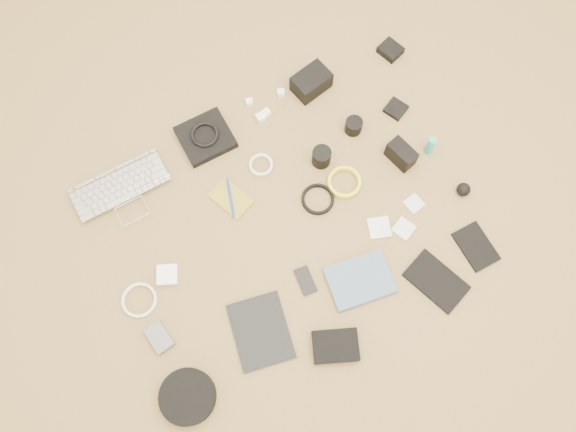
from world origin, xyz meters
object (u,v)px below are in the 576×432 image
dslr_camera (311,82)px  paperback (369,302)px  laptop (126,197)px  tablet (261,331)px  headphone_case (188,397)px  phone (305,281)px

dslr_camera → paperback: (-0.24, -0.86, -0.03)m
laptop → paperback: size_ratio=1.62×
tablet → headphone_case: 0.32m
laptop → paperback: (0.60, -0.77, -0.00)m
dslr_camera → paperback: 0.89m
laptop → dslr_camera: 0.85m
laptop → phone: (0.44, -0.59, -0.01)m
dslr_camera → tablet: size_ratio=0.60×
dslr_camera → tablet: dslr_camera is taller
dslr_camera → tablet: bearing=-140.3°
dslr_camera → tablet: 0.99m
phone → headphone_case: bearing=-157.6°
paperback → laptop: bearing=47.1°
dslr_camera → paperback: size_ratio=0.64×
phone → headphone_case: headphone_case is taller
tablet → headphone_case: bearing=-154.4°
laptop → paperback: laptop is taller
dslr_camera → headphone_case: bearing=-149.1°
paperback → dslr_camera: bearing=-6.6°
tablet → headphone_case: headphone_case is taller
tablet → phone: tablet is taller
tablet → paperback: (0.38, -0.09, 0.01)m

